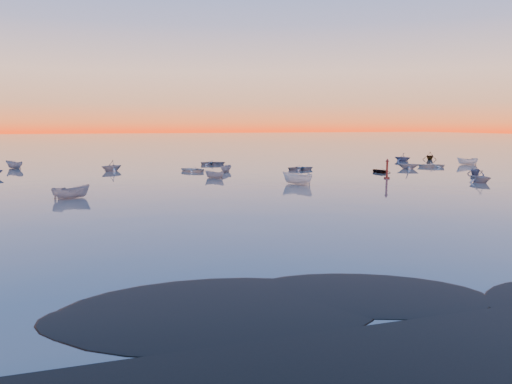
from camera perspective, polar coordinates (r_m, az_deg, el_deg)
name	(u,v)px	position (r m, az deg, el deg)	size (l,w,h in m)	color
ground	(146,157)	(120.19, -12.46, 3.87)	(600.00, 600.00, 0.00)	#665D55
mud_lobes	(374,305)	(23.03, 13.38, -12.43)	(140.00, 6.00, 0.07)	black
moored_fleet	(178,178)	(73.70, -8.91, 1.58)	(124.00, 58.00, 1.20)	silver
boat_near_center	(71,198)	(56.54, -20.36, -0.70)	(3.97, 1.68, 1.37)	slate
boat_near_right	(480,182)	(74.11, 24.23, 1.02)	(3.59, 1.62, 1.26)	slate
channel_marker	(387,170)	(74.76, 14.74, 2.42)	(0.85, 0.85, 3.01)	#47120F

